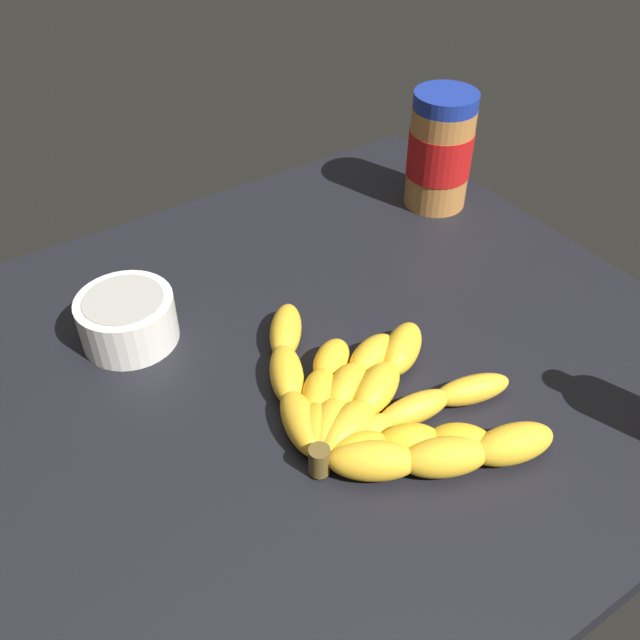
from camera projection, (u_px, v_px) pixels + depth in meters
ground_plane at (326, 361)px, 77.49cm from camera, size 72.59×77.78×3.02cm
banana_bunch at (372, 407)px, 68.09cm from camera, size 32.35×23.61×3.76cm
peanut_butter_jar at (440, 151)px, 94.51cm from camera, size 8.72×8.72×16.09cm
small_bowl at (127, 318)px, 76.21cm from camera, size 10.57×10.57×5.62cm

